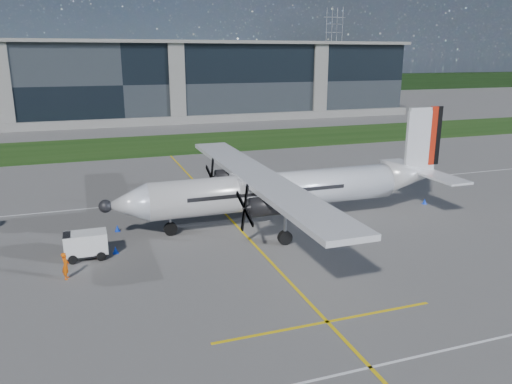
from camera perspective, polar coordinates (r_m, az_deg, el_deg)
ground at (r=67.60m, az=-12.38°, el=4.04°), size 400.00×400.00×0.00m
grass_strip at (r=75.41m, az=-13.16°, el=5.17°), size 400.00×18.00×0.04m
terminal_building at (r=106.32m, az=-15.43°, el=11.96°), size 120.00×20.00×15.00m
tree_line at (r=166.37m, az=-16.93°, el=11.35°), size 400.00×6.00×6.00m
pylon_east at (r=198.86m, az=8.85°, el=15.85°), size 9.00×4.60×30.00m
yellow_taxiway_centerline at (r=39.64m, az=-2.48°, el=-3.61°), size 0.20×70.00×0.01m
turboprop_aircraft at (r=38.89m, az=3.73°, el=2.69°), size 28.09×29.13×8.74m
baggage_tug at (r=34.66m, az=-18.86°, el=-5.79°), size 2.90×1.74×1.74m
ground_crew_person at (r=31.92m, az=-20.96°, el=-7.68°), size 0.67×0.86×1.90m
safety_cone_nose_port at (r=35.05m, az=-15.76°, el=-6.38°), size 0.36×0.36×0.50m
safety_cone_stbdwing at (r=52.08m, az=-5.78°, el=1.26°), size 0.36×0.36×0.50m
safety_cone_nose_stbd at (r=39.25m, az=-15.56°, el=-4.00°), size 0.36×0.36×0.50m
safety_cone_fwd at (r=37.17m, az=-18.79°, el=-5.37°), size 0.36×0.36×0.50m
safety_cone_tail at (r=47.12m, az=18.70°, el=-1.01°), size 0.36×0.36×0.50m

